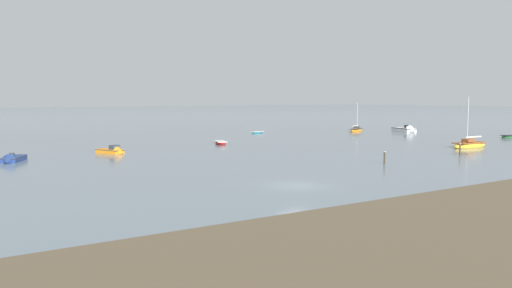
# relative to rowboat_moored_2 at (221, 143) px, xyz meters

# --- Properties ---
(ground_plane) EXTENTS (800.00, 800.00, 0.00)m
(ground_plane) POSITION_rel_rowboat_moored_2_xyz_m (-13.70, -35.33, -0.17)
(ground_plane) COLOR slate
(rowboat_moored_2) EXTENTS (2.67, 4.26, 0.64)m
(rowboat_moored_2) POSITION_rel_rowboat_moored_2_xyz_m (0.00, 0.00, 0.00)
(rowboat_moored_2) COLOR red
(rowboat_moored_2) RESTS_ON ground
(motorboat_moored_0) EXTENTS (3.00, 4.42, 1.59)m
(motorboat_moored_0) POSITION_rel_rowboat_moored_2_xyz_m (-17.63, -4.31, 0.07)
(motorboat_moored_0) COLOR orange
(motorboat_moored_0) RESTS_ON ground
(rowboat_moored_3) EXTENTS (4.36, 2.90, 0.65)m
(rowboat_moored_3) POSITION_rel_rowboat_moored_2_xyz_m (47.71, -17.35, 0.00)
(rowboat_moored_3) COLOR #23602D
(rowboat_moored_3) RESTS_ON ground
(sailboat_moored_0) EXTENTS (5.68, 3.99, 6.16)m
(sailboat_moored_0) POSITION_rel_rowboat_moored_2_xyz_m (37.87, 10.05, 0.09)
(sailboat_moored_0) COLOR orange
(sailboat_moored_0) RESTS_ON ground
(rowboat_moored_4) EXTENTS (3.13, 1.61, 0.47)m
(rowboat_moored_4) POSITION_rel_rowboat_moored_2_xyz_m (18.09, 17.02, -0.05)
(rowboat_moored_4) COLOR #197084
(rowboat_moored_4) RESTS_ON ground
(motorboat_moored_1) EXTENTS (3.79, 6.73, 2.19)m
(motorboat_moored_1) POSITION_rel_rowboat_moored_2_xyz_m (45.44, 3.49, 0.13)
(motorboat_moored_1) COLOR white
(motorboat_moored_1) RESTS_ON ground
(sailboat_moored_1) EXTENTS (6.55, 2.05, 7.33)m
(sailboat_moored_1) POSITION_rel_rowboat_moored_2_xyz_m (25.77, -23.85, 0.14)
(sailboat_moored_1) COLOR gold
(sailboat_moored_1) RESTS_ON ground
(motorboat_moored_2) EXTENTS (3.44, 4.62, 1.52)m
(motorboat_moored_2) POSITION_rel_rowboat_moored_2_xyz_m (-29.42, -6.57, 0.04)
(motorboat_moored_2) COLOR navy
(motorboat_moored_2) RESTS_ON ground
(mooring_post_near) EXTENTS (0.22, 0.22, 1.59)m
(mooring_post_near) POSITION_rel_rowboat_moored_2_xyz_m (16.01, -29.10, 0.51)
(mooring_post_near) COLOR #433323
(mooring_post_near) RESTS_ON ground
(mooring_post_left) EXTENTS (0.22, 0.22, 1.48)m
(mooring_post_left) POSITION_rel_rowboat_moored_2_xyz_m (2.29, -29.76, 0.47)
(mooring_post_left) COLOR #3D3323
(mooring_post_left) RESTS_ON ground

